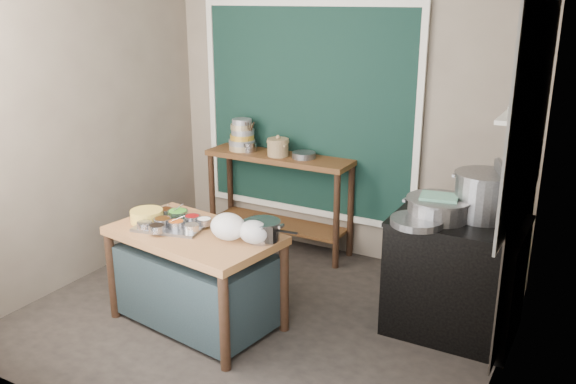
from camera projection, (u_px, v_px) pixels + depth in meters
The scene contains 30 objects.
floor at pixel (259, 318), 4.76m from camera, with size 3.50×3.00×0.02m, color #2A2420.
back_wall at pixel (343, 109), 5.58m from camera, with size 3.50×0.02×2.80m, color #786C5C.
left_wall at pixel (79, 119), 5.14m from camera, with size 0.02×3.00×2.80m, color #786C5C.
right_wall at pixel (516, 176), 3.51m from camera, with size 0.02×3.00×2.80m, color #786C5C.
curtain_panel at pixel (307, 112), 5.72m from camera, with size 2.10×0.02×1.90m, color black.
curtain_frame at pixel (307, 112), 5.71m from camera, with size 2.22×0.03×2.02m, color beige, non-canonical shape.
tile_panel at pixel (535, 85), 3.84m from camera, with size 0.02×1.70×1.70m, color #B2B2AA.
soot_patch at pixel (517, 248), 4.27m from camera, with size 0.01×1.30×1.30m, color black.
wall_shelf at pixel (521, 115), 4.21m from camera, with size 0.22×0.70×0.03m, color beige.
prep_table at pixel (196, 278), 4.56m from camera, with size 1.25×0.72×0.75m, color brown.
back_counter at pixel (279, 202), 5.93m from camera, with size 1.45×0.40×0.95m, color #523317.
stove_block at pixel (455, 277), 4.46m from camera, with size 0.90×0.68×0.85m, color black.
stove_top at pixel (460, 221), 4.32m from camera, with size 0.92×0.69×0.03m, color black.
condiment_tray at pixel (172, 226), 4.52m from camera, with size 0.50×0.36×0.02m, color gray.
condiment_bowls at pixel (170, 220), 4.53m from camera, with size 0.54×0.43×0.06m.
yellow_basin at pixel (147, 216), 4.62m from camera, with size 0.25×0.25×0.09m, color gold.
saucepan at pixel (263, 230), 4.27m from camera, with size 0.26×0.26×0.14m, color gray, non-canonical shape.
plastic_bag_a at pixel (228, 227), 4.27m from camera, with size 0.26×0.22×0.19m, color white.
plastic_bag_b at pixel (254, 232), 4.21m from camera, with size 0.22×0.18×0.16m, color white.
bowl_stack at pixel (243, 136), 5.94m from camera, with size 0.27×0.27×0.30m.
utensil_cup at pixel (249, 147), 5.90m from camera, with size 0.15×0.15×0.09m, color gray.
ceramic_crock at pixel (278, 148), 5.72m from camera, with size 0.22×0.22×0.15m, color olive, non-canonical shape.
wide_bowl at pixel (304, 155), 5.66m from camera, with size 0.22×0.22×0.05m, color gray.
stock_pot at pixel (483, 196), 4.29m from camera, with size 0.43×0.43×0.33m, color gray, non-canonical shape.
pot_lid at pixel (503, 191), 4.18m from camera, with size 0.47×0.47×0.02m, color gray.
steamer at pixel (438, 208), 4.31m from camera, with size 0.46×0.46×0.15m, color gray, non-canonical shape.
green_cloth at pixel (439, 197), 4.28m from camera, with size 0.26×0.20×0.02m, color #5F9C7D.
shallow_pan at pixel (417, 222), 4.20m from camera, with size 0.37×0.37×0.05m, color gray.
shelf_bowl_stack at pixel (521, 105), 4.17m from camera, with size 0.17×0.17×0.13m.
shelf_bowl_green at pixel (525, 106), 4.35m from camera, with size 0.14×0.14×0.05m, color gray.
Camera 1 is at (2.25, -3.58, 2.39)m, focal length 38.00 mm.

